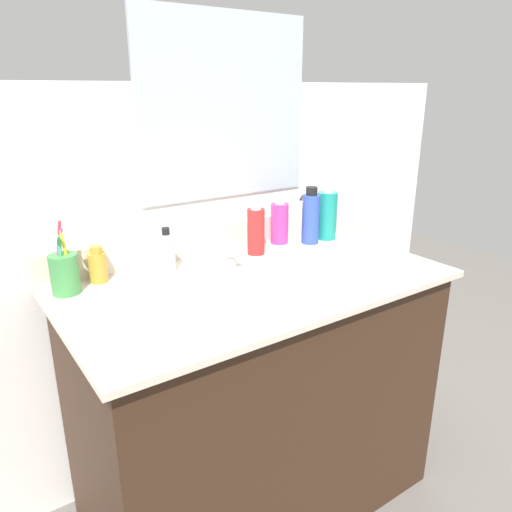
# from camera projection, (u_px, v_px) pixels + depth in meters

# --- Properties ---
(ground_plane) EXTENTS (6.00, 6.00, 0.00)m
(ground_plane) POSITION_uv_depth(u_px,v_px,m) (257.00, 495.00, 1.62)
(ground_plane) COLOR #66605B
(vanity_cabinet) EXTENTS (1.03, 0.54, 0.76)m
(vanity_cabinet) POSITION_uv_depth(u_px,v_px,m) (258.00, 399.00, 1.50)
(vanity_cabinet) COLOR #382316
(vanity_cabinet) RESTS_ON ground_plane
(countertop) EXTENTS (1.07, 0.58, 0.02)m
(countertop) POSITION_uv_depth(u_px,v_px,m) (258.00, 282.00, 1.37)
(countertop) COLOR beige
(countertop) RESTS_ON vanity_cabinet
(backsplash) EXTENTS (1.07, 0.02, 0.09)m
(backsplash) POSITION_uv_depth(u_px,v_px,m) (208.00, 240.00, 1.57)
(backsplash) COLOR beige
(backsplash) RESTS_ON countertop
(back_wall) EXTENTS (2.17, 0.04, 1.30)m
(back_wall) POSITION_uv_depth(u_px,v_px,m) (201.00, 282.00, 1.68)
(back_wall) COLOR white
(back_wall) RESTS_ON ground_plane
(mirror_panel) EXTENTS (0.60, 0.01, 0.56)m
(mirror_panel) POSITION_uv_depth(u_px,v_px,m) (226.00, 107.00, 1.52)
(mirror_panel) COLOR #B2BCC6
(sink_basin) EXTENTS (0.39, 0.39, 0.11)m
(sink_basin) POSITION_uv_depth(u_px,v_px,m) (261.00, 295.00, 1.34)
(sink_basin) COLOR white
(sink_basin) RESTS_ON countertop
(faucet) EXTENTS (0.16, 0.10, 0.08)m
(faucet) POSITION_uv_depth(u_px,v_px,m) (224.00, 256.00, 1.47)
(faucet) COLOR silver
(faucet) RESTS_ON countertop
(bottle_soap_pink) EXTENTS (0.06, 0.06, 0.16)m
(bottle_soap_pink) POSITION_uv_depth(u_px,v_px,m) (280.00, 222.00, 1.67)
(bottle_soap_pink) COLOR #D8338C
(bottle_soap_pink) RESTS_ON countertop
(bottle_gel_clear) EXTENTS (0.05, 0.05, 0.14)m
(bottle_gel_clear) POSITION_uv_depth(u_px,v_px,m) (167.00, 253.00, 1.40)
(bottle_gel_clear) COLOR silver
(bottle_gel_clear) RESTS_ON countertop
(bottle_shampoo_blue) EXTENTS (0.06, 0.06, 0.20)m
(bottle_shampoo_blue) POSITION_uv_depth(u_px,v_px,m) (311.00, 217.00, 1.66)
(bottle_shampoo_blue) COLOR #2D4CB2
(bottle_shampoo_blue) RESTS_ON countertop
(bottle_spray_red) EXTENTS (0.06, 0.06, 0.18)m
(bottle_spray_red) POSITION_uv_depth(u_px,v_px,m) (256.00, 230.00, 1.55)
(bottle_spray_red) COLOR red
(bottle_spray_red) RESTS_ON countertop
(bottle_oil_amber) EXTENTS (0.05, 0.05, 0.10)m
(bottle_oil_amber) POSITION_uv_depth(u_px,v_px,m) (98.00, 266.00, 1.34)
(bottle_oil_amber) COLOR gold
(bottle_oil_amber) RESTS_ON countertop
(bottle_mouthwash_teal) EXTENTS (0.07, 0.07, 0.19)m
(bottle_mouthwash_teal) POSITION_uv_depth(u_px,v_px,m) (327.00, 214.00, 1.71)
(bottle_mouthwash_teal) COLOR teal
(bottle_mouthwash_teal) RESTS_ON countertop
(bottle_lotion_white) EXTENTS (0.05, 0.05, 0.15)m
(bottle_lotion_white) POSITION_uv_depth(u_px,v_px,m) (302.00, 218.00, 1.74)
(bottle_lotion_white) COLOR white
(bottle_lotion_white) RESTS_ON countertop
(cup_green) EXTENTS (0.07, 0.07, 0.20)m
(cup_green) POSITION_uv_depth(u_px,v_px,m) (64.00, 272.00, 1.26)
(cup_green) COLOR #3F8C47
(cup_green) RESTS_ON countertop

